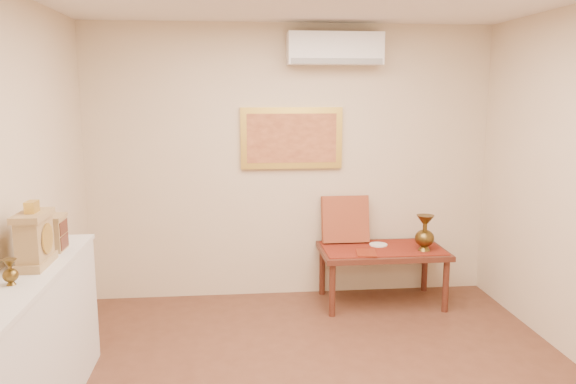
{
  "coord_description": "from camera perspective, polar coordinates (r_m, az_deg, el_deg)",
  "views": [
    {
      "loc": [
        -0.59,
        -3.26,
        2.04
      ],
      "look_at": [
        -0.14,
        1.15,
        1.25
      ],
      "focal_mm": 35.0,
      "sensor_mm": 36.0,
      "label": 1
    }
  ],
  "objects": [
    {
      "name": "ac_unit",
      "position": [
        5.48,
        4.79,
        14.29
      ],
      "size": [
        0.9,
        0.25,
        0.3
      ],
      "color": "white",
      "rests_on": "wall_back"
    },
    {
      "name": "menu",
      "position": [
        5.33,
        7.96,
        -6.13
      ],
      "size": [
        0.22,
        0.27,
        0.01
      ],
      "primitive_type": "cube",
      "rotation": [
        0.0,
        0.0,
        -0.15
      ],
      "color": "maroon",
      "rests_on": "table_cloth"
    },
    {
      "name": "wooden_chest",
      "position": [
        4.14,
        -22.8,
        -3.85
      ],
      "size": [
        0.16,
        0.21,
        0.24
      ],
      "color": "tan",
      "rests_on": "display_ledge"
    },
    {
      "name": "brass_urn_small",
      "position": [
        3.52,
        -26.41,
        -6.94
      ],
      "size": [
        0.09,
        0.09,
        0.2
      ],
      "primitive_type": null,
      "color": "brown",
      "rests_on": "display_ledge"
    },
    {
      "name": "brass_urn_tall",
      "position": [
        5.48,
        13.73,
        -3.67
      ],
      "size": [
        0.19,
        0.19,
        0.42
      ],
      "primitive_type": null,
      "color": "brown",
      "rests_on": "table_cloth"
    },
    {
      "name": "low_table",
      "position": [
        5.56,
        9.53,
        -6.33
      ],
      "size": [
        1.2,
        0.7,
        0.55
      ],
      "color": "#522418",
      "rests_on": "floor"
    },
    {
      "name": "mantel_clock",
      "position": [
        3.8,
        -24.34,
        -4.34
      ],
      "size": [
        0.17,
        0.36,
        0.41
      ],
      "color": "tan",
      "rests_on": "display_ledge"
    },
    {
      "name": "painting",
      "position": [
        5.53,
        0.37,
        5.5
      ],
      "size": [
        1.0,
        0.06,
        0.6
      ],
      "color": "gold",
      "rests_on": "wall_back"
    },
    {
      "name": "display_ledge",
      "position": [
        3.82,
        -24.97,
        -14.9
      ],
      "size": [
        0.37,
        2.02,
        0.98
      ],
      "color": "silver",
      "rests_on": "floor"
    },
    {
      "name": "table_cloth",
      "position": [
        5.54,
        9.55,
        -5.64
      ],
      "size": [
        1.14,
        0.59,
        0.01
      ],
      "primitive_type": "cube",
      "color": "maroon",
      "rests_on": "low_table"
    },
    {
      "name": "cushion",
      "position": [
        5.65,
        5.82,
        -2.76
      ],
      "size": [
        0.47,
        0.2,
        0.48
      ],
      "primitive_type": "cube",
      "rotation": [
        -0.21,
        0.0,
        0.0
      ],
      "color": "maroon",
      "rests_on": "table_cloth"
    },
    {
      "name": "wall_back",
      "position": [
        5.59,
        0.33,
        2.96
      ],
      "size": [
        4.0,
        0.02,
        2.7
      ],
      "primitive_type": "cube",
      "color": "beige",
      "rests_on": "ground"
    },
    {
      "name": "plate",
      "position": [
        5.62,
        9.17,
        -5.3
      ],
      "size": [
        0.18,
        0.18,
        0.01
      ],
      "primitive_type": "cylinder",
      "color": "white",
      "rests_on": "table_cloth"
    }
  ]
}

